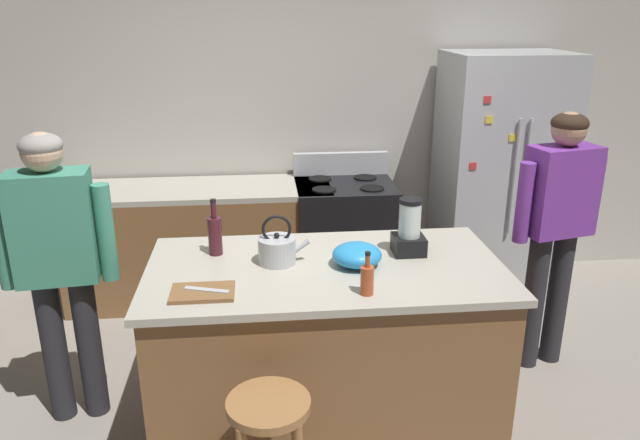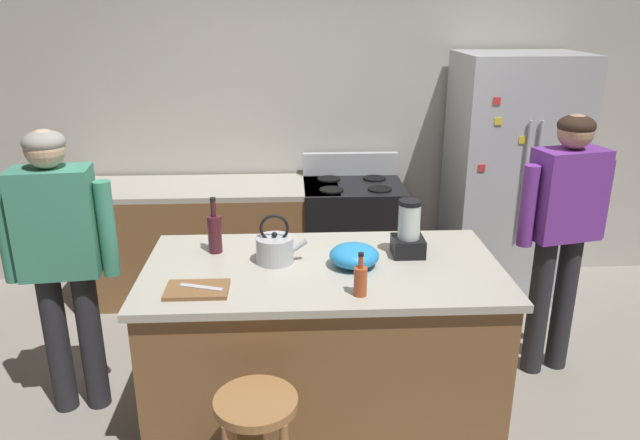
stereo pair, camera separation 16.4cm
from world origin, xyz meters
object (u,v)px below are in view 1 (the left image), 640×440
Objects in this scene: refrigerator at (499,176)px; person_by_sink_right at (557,218)px; blender_appliance at (409,231)px; chef_knife at (207,290)px; bottle_wine at (215,234)px; bottle_cooking_sauce at (367,279)px; tea_kettle at (277,249)px; kitchen_island at (325,341)px; bar_stool at (269,428)px; person_by_island_left at (57,254)px; cutting_board at (203,292)px; mixing_bowl at (357,255)px; stove_range at (344,237)px.

refrigerator is 1.13m from person_by_sink_right.
blender_appliance reaches higher than chef_knife.
bottle_cooking_sauce is at bearing -37.55° from bottle_wine.
blender_appliance is 1.14× the size of tea_kettle.
kitchen_island is at bearing 114.29° from bottle_cooking_sauce.
bar_stool is 0.80m from bottle_cooking_sauce.
kitchen_island is at bearing -135.53° from refrigerator.
person_by_island_left is 5.40× the size of cutting_board.
person_by_island_left is 5.12× the size of bottle_wine.
refrigerator is 2.03m from mixing_bowl.
cutting_board reaches higher than bar_stool.
person_by_sink_right is 5.19× the size of blender_appliance.
bar_stool is at bearing -95.24° from tea_kettle.
person_by_island_left is 2.84m from person_by_sink_right.
person_by_sink_right is (2.83, 0.25, 0.01)m from person_by_island_left.
refrigerator is 8.69× the size of bottle_cooking_sauce.
tea_kettle reaches higher than bottle_cooking_sauce.
tea_kettle is 0.49m from chef_knife.
chef_knife is at bearing -135.59° from tea_kettle.
person_by_island_left is 5.88× the size of tea_kettle.
stove_range is 2.37m from bar_stool.
person_by_sink_right is 6.23× the size of mixing_bowl.
person_by_island_left is at bearing -172.58° from bottle_wine.
person_by_sink_right is at bearing 32.44° from bar_stool.
person_by_island_left is (-2.92, -1.38, 0.04)m from refrigerator.
refrigerator is at bearing 38.86° from tea_kettle.
refrigerator is at bearing 52.44° from blender_appliance.
stove_range reaches higher than cutting_board.
chef_knife is (-1.07, -0.40, -0.11)m from blender_appliance.
chef_knife is at bearing -160.81° from mixing_bowl.
blender_appliance reaches higher than stove_range.
bottle_wine reaches higher than cutting_board.
blender_appliance reaches higher than bottle_cooking_sauce.
person_by_sink_right is (-0.09, -1.13, 0.05)m from refrigerator.
mixing_bowl is (-1.28, -0.38, -0.03)m from person_by_sink_right.
mixing_bowl is at bearing 88.92° from bottle_cooking_sauce.
bar_stool is 2.10× the size of cutting_board.
person_by_sink_right is 2.15m from bar_stool.
bar_stool is (-0.33, -0.75, 0.04)m from kitchen_island.
chef_knife is (-0.76, 0.07, -0.06)m from bottle_cooking_sauce.
blender_appliance reaches higher than cutting_board.
refrigerator is 1.15× the size of person_by_sink_right.
person_by_island_left is 1.86m from blender_appliance.
blender_appliance is (0.47, 0.13, 0.58)m from kitchen_island.
bottle_wine is 1.15× the size of tea_kettle.
bottle_cooking_sauce is at bearing -94.95° from stove_range.
mixing_bowl is at bearing -17.09° from bottle_wine.
mixing_bowl is 0.83m from cutting_board.
cutting_board is at bearing -159.80° from blender_appliance.
bottle_cooking_sauce reaches higher than stove_range.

